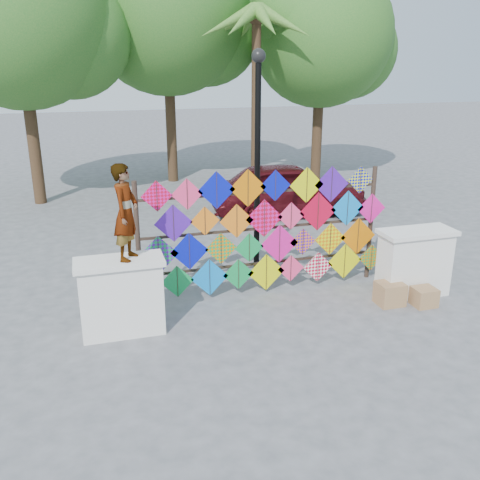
# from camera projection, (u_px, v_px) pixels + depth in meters

# --- Properties ---
(ground) EXTENTS (80.00, 80.00, 0.00)m
(ground) POSITION_uv_depth(u_px,v_px,m) (275.00, 307.00, 9.70)
(ground) COLOR gray
(ground) RESTS_ON ground
(parapet_left) EXTENTS (1.40, 0.65, 1.28)m
(parapet_left) POSITION_uv_depth(u_px,v_px,m) (122.00, 296.00, 8.59)
(parapet_left) COLOR white
(parapet_left) RESTS_ON ground
(parapet_right) EXTENTS (1.40, 0.65, 1.28)m
(parapet_right) POSITION_uv_depth(u_px,v_px,m) (414.00, 262.00, 10.02)
(parapet_right) COLOR white
(parapet_right) RESTS_ON ground
(kite_rack) EXTENTS (4.89, 0.24, 2.40)m
(kite_rack) POSITION_uv_depth(u_px,v_px,m) (267.00, 231.00, 9.99)
(kite_rack) COLOR #32241C
(kite_rack) RESTS_ON ground
(tree_west) EXTENTS (5.85, 5.20, 8.01)m
(tree_west) POSITION_uv_depth(u_px,v_px,m) (22.00, 17.00, 15.00)
(tree_west) COLOR #4D3021
(tree_west) RESTS_ON ground
(tree_mid) EXTENTS (6.30, 5.60, 8.61)m
(tree_mid) POSITION_uv_depth(u_px,v_px,m) (169.00, 11.00, 17.88)
(tree_mid) COLOR #4D3021
(tree_mid) RESTS_ON ground
(tree_east) EXTENTS (5.40, 4.80, 7.42)m
(tree_east) POSITION_uv_depth(u_px,v_px,m) (324.00, 36.00, 18.10)
(tree_east) COLOR #4D3021
(tree_east) RESTS_ON ground
(palm_tree) EXTENTS (3.62, 3.62, 5.83)m
(palm_tree) POSITION_uv_depth(u_px,v_px,m) (256.00, 34.00, 15.95)
(palm_tree) COLOR #4D3021
(palm_tree) RESTS_ON ground
(vendor_woman) EXTENTS (0.57, 0.66, 1.52)m
(vendor_woman) POSITION_uv_depth(u_px,v_px,m) (126.00, 212.00, 8.18)
(vendor_woman) COLOR #99999E
(vendor_woman) RESTS_ON parapet_left
(sedan) EXTENTS (4.56, 2.14, 1.51)m
(sedan) POSITION_uv_depth(u_px,v_px,m) (289.00, 189.00, 15.22)
(sedan) COLOR #4C0D13
(sedan) RESTS_ON ground
(lamppost) EXTENTS (0.28, 0.28, 4.46)m
(lamppost) POSITION_uv_depth(u_px,v_px,m) (258.00, 141.00, 10.73)
(lamppost) COLOR black
(lamppost) RESTS_ON ground
(cardboard_box_near) EXTENTS (0.47, 0.42, 0.42)m
(cardboard_box_near) POSITION_uv_depth(u_px,v_px,m) (390.00, 293.00, 9.74)
(cardboard_box_near) COLOR tan
(cardboard_box_near) RESTS_ON ground
(cardboard_box_far) EXTENTS (0.40, 0.37, 0.34)m
(cardboard_box_far) POSITION_uv_depth(u_px,v_px,m) (424.00, 297.00, 9.70)
(cardboard_box_far) COLOR tan
(cardboard_box_far) RESTS_ON ground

